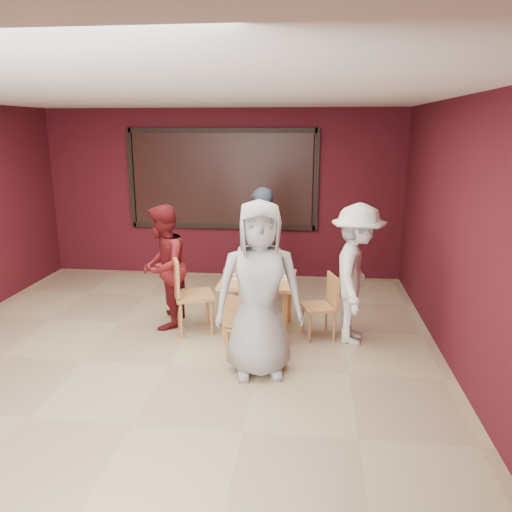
# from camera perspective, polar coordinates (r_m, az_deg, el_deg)

# --- Properties ---
(floor) EXTENTS (7.00, 7.00, 0.00)m
(floor) POSITION_cam_1_polar(r_m,az_deg,el_deg) (5.58, -9.97, -12.17)
(floor) COLOR tan
(floor) RESTS_ON ground
(window_blinds) EXTENTS (3.00, 0.02, 1.50)m
(window_blinds) POSITION_cam_1_polar(r_m,az_deg,el_deg) (8.40, -3.92, 8.73)
(window_blinds) COLOR black
(dining_table) EXTENTS (0.90, 0.90, 0.85)m
(dining_table) POSITION_cam_1_polar(r_m,az_deg,el_deg) (6.12, 0.26, -3.24)
(dining_table) COLOR #B27049
(dining_table) RESTS_ON floor
(chair_front) EXTENTS (0.46, 0.46, 0.78)m
(chair_front) POSITION_cam_1_polar(r_m,az_deg,el_deg) (5.41, -1.44, -7.72)
(chair_front) COLOR #A67840
(chair_front) RESTS_ON floor
(chair_back) EXTENTS (0.48, 0.48, 0.89)m
(chair_back) POSITION_cam_1_polar(r_m,az_deg,el_deg) (6.88, 0.47, -2.27)
(chair_back) COLOR #A67840
(chair_back) RESTS_ON floor
(chair_left) EXTENTS (0.59, 0.59, 0.96)m
(chair_left) POSITION_cam_1_polar(r_m,az_deg,el_deg) (6.20, -7.86, -3.93)
(chair_left) COLOR #A67840
(chair_left) RESTS_ON floor
(chair_right) EXTENTS (0.47, 0.47, 0.78)m
(chair_right) POSITION_cam_1_polar(r_m,az_deg,el_deg) (6.09, 7.79, -5.28)
(chair_right) COLOR #A67840
(chair_right) RESTS_ON floor
(diner_front) EXTENTS (0.97, 0.72, 1.82)m
(diner_front) POSITION_cam_1_polar(r_m,az_deg,el_deg) (5.01, 0.38, -3.87)
(diner_front) COLOR #9E9E9E
(diner_front) RESTS_ON floor
(diner_back) EXTENTS (0.71, 0.58, 1.69)m
(diner_back) POSITION_cam_1_polar(r_m,az_deg,el_deg) (7.12, 0.57, 1.16)
(diner_back) COLOR #2A354A
(diner_back) RESTS_ON floor
(diner_left) EXTENTS (0.62, 0.78, 1.57)m
(diner_left) POSITION_cam_1_polar(r_m,az_deg,el_deg) (6.38, -10.56, -1.22)
(diner_left) COLOR maroon
(diner_left) RESTS_ON floor
(diner_right) EXTENTS (0.77, 1.15, 1.66)m
(diner_right) POSITION_cam_1_polar(r_m,az_deg,el_deg) (5.91, 11.42, -2.08)
(diner_right) COLOR white
(diner_right) RESTS_ON floor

